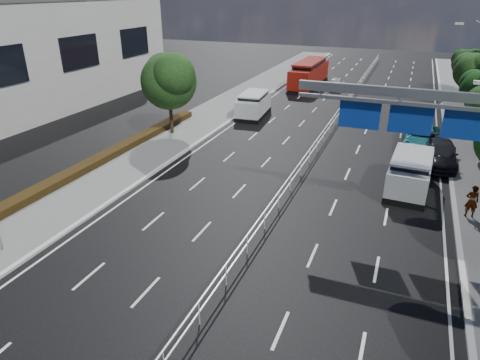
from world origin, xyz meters
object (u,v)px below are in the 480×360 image
(overhead_gantry, at_px, (428,116))
(parked_car_dark, at_px, (440,154))
(pedestrian_a, at_px, (472,201))
(near_car_silver, at_px, (337,83))
(red_bus, at_px, (309,73))
(parked_car_teal, at_px, (421,138))
(white_minivan, at_px, (254,105))
(near_car_dark, at_px, (318,71))
(silver_minivan, at_px, (410,173))

(overhead_gantry, relative_size, parked_car_dark, 1.94)
(overhead_gantry, xyz_separation_m, pedestrian_a, (2.86, 1.31, -4.58))
(near_car_silver, bearing_deg, pedestrian_a, 112.75)
(red_bus, bearing_deg, parked_car_teal, -53.65)
(near_car_silver, distance_m, pedestrian_a, 31.87)
(white_minivan, height_order, pedestrian_a, white_minivan)
(white_minivan, distance_m, pedestrian_a, 22.39)
(near_car_dark, bearing_deg, white_minivan, 86.35)
(white_minivan, bearing_deg, red_bus, 78.84)
(pedestrian_a, bearing_deg, white_minivan, -45.87)
(parked_car_teal, relative_size, parked_car_dark, 1.08)
(white_minivan, bearing_deg, parked_car_dark, -27.22)
(white_minivan, height_order, silver_minivan, white_minivan)
(red_bus, height_order, near_car_silver, red_bus)
(pedestrian_a, bearing_deg, near_car_dark, -72.52)
(red_bus, distance_m, near_car_dark, 7.12)
(parked_car_teal, bearing_deg, red_bus, 124.59)
(overhead_gantry, height_order, red_bus, overhead_gantry)
(parked_car_teal, relative_size, pedestrian_a, 3.21)
(overhead_gantry, distance_m, pedestrian_a, 5.56)
(red_bus, bearing_deg, near_car_dark, 94.31)
(overhead_gantry, distance_m, parked_car_teal, 12.89)
(red_bus, xyz_separation_m, near_car_dark, (-0.38, 7.05, -0.92))
(white_minivan, relative_size, pedestrian_a, 2.98)
(near_car_dark, xyz_separation_m, pedestrian_a, (15.92, -36.21, 0.32))
(white_minivan, height_order, red_bus, red_bus)
(pedestrian_a, bearing_deg, parked_car_dark, -86.59)
(near_car_silver, bearing_deg, parked_car_teal, 117.47)
(near_car_silver, bearing_deg, red_bus, 5.40)
(parked_car_dark, bearing_deg, silver_minivan, -109.34)
(near_car_silver, xyz_separation_m, silver_minivan, (9.07, -26.82, 0.39))
(red_bus, bearing_deg, pedestrian_a, -60.72)
(red_bus, height_order, parked_car_dark, red_bus)
(silver_minivan, relative_size, pedestrian_a, 3.06)
(silver_minivan, relative_size, parked_car_dark, 1.03)
(near_car_dark, relative_size, parked_car_dark, 0.81)
(near_car_silver, relative_size, silver_minivan, 0.75)
(parked_car_dark, relative_size, pedestrian_a, 2.98)
(overhead_gantry, distance_m, near_car_silver, 32.52)
(near_car_dark, xyz_separation_m, parked_car_dark, (14.62, -28.57, 0.06))
(red_bus, bearing_deg, overhead_gantry, -66.19)
(near_car_silver, distance_m, silver_minivan, 28.31)
(silver_minivan, bearing_deg, near_car_dark, 114.23)
(near_car_silver, height_order, silver_minivan, silver_minivan)
(near_car_dark, relative_size, pedestrian_a, 2.42)
(near_car_dark, distance_m, silver_minivan, 35.94)
(parked_car_dark, bearing_deg, parked_car_teal, 112.41)
(near_car_silver, distance_m, near_car_dark, 7.73)
(overhead_gantry, relative_size, pedestrian_a, 5.77)
(parked_car_teal, distance_m, parked_car_dark, 3.23)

